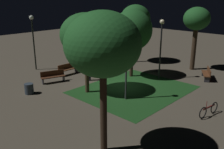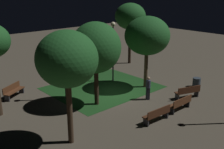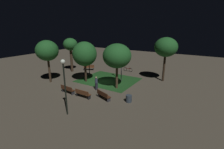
# 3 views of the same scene
# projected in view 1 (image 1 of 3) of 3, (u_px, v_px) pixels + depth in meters

# --- Properties ---
(ground_plane) EXTENTS (60.00, 60.00, 0.00)m
(ground_plane) POSITION_uv_depth(u_px,v_px,m) (121.00, 84.00, 18.72)
(ground_plane) COLOR #4C4438
(grass_lawn) EXTENTS (7.60, 6.35, 0.01)m
(grass_lawn) POSITION_uv_depth(u_px,v_px,m) (134.00, 90.00, 17.68)
(grass_lawn) COLOR #194219
(grass_lawn) RESTS_ON ground
(bench_path_side) EXTENTS (1.83, 0.59, 0.88)m
(bench_path_side) POSITION_uv_depth(u_px,v_px,m) (88.00, 64.00, 22.57)
(bench_path_side) COLOR #422314
(bench_path_side) RESTS_ON ground
(bench_front_right) EXTENTS (1.81, 0.50, 0.88)m
(bench_front_right) POSITION_uv_depth(u_px,v_px,m) (68.00, 69.00, 21.02)
(bench_front_right) COLOR #512D19
(bench_front_right) RESTS_ON ground
(bench_lawn_edge) EXTENTS (1.86, 1.05, 0.88)m
(bench_lawn_edge) POSITION_uv_depth(u_px,v_px,m) (53.00, 76.00, 19.07)
(bench_lawn_edge) COLOR #422314
(bench_lawn_edge) RESTS_ON ground
(bench_corner) EXTENTS (1.80, 1.33, 0.88)m
(bench_corner) POSITION_uv_depth(u_px,v_px,m) (207.00, 73.00, 19.75)
(bench_corner) COLOR #512D19
(bench_corner) RESTS_ON ground
(tree_left_canopy) EXTENTS (2.83, 2.83, 5.53)m
(tree_left_canopy) POSITION_uv_depth(u_px,v_px,m) (135.00, 19.00, 23.81)
(tree_left_canopy) COLOR #38281C
(tree_left_canopy) RESTS_ON ground
(tree_tall_center) EXTENTS (3.13, 3.13, 5.33)m
(tree_tall_center) POSITION_uv_depth(u_px,v_px,m) (132.00, 30.00, 19.50)
(tree_tall_center) COLOR #2D2116
(tree_tall_center) RESTS_ON ground
(tree_back_right) EXTENTS (3.29, 3.29, 5.34)m
(tree_back_right) POSITION_uv_depth(u_px,v_px,m) (86.00, 35.00, 16.08)
(tree_back_right) COLOR #423021
(tree_back_right) RESTS_ON ground
(tree_back_left) EXTENTS (2.95, 2.95, 5.86)m
(tree_back_left) POSITION_uv_depth(u_px,v_px,m) (103.00, 45.00, 9.40)
(tree_back_left) COLOR #2D2116
(tree_back_left) RESTS_ON ground
(tree_lawn_side) EXTENTS (2.23, 2.23, 5.43)m
(tree_lawn_side) POSITION_uv_depth(u_px,v_px,m) (197.00, 20.00, 21.24)
(tree_lawn_side) COLOR #38281C
(tree_lawn_side) RESTS_ON ground
(lamp_post_plaza_west) EXTENTS (0.36, 0.36, 4.74)m
(lamp_post_plaza_west) POSITION_uv_depth(u_px,v_px,m) (126.00, 50.00, 15.11)
(lamp_post_plaza_west) COLOR #333338
(lamp_post_plaza_west) RESTS_ON ground
(lamp_post_path_center) EXTENTS (0.36, 0.36, 4.64)m
(lamp_post_path_center) POSITION_uv_depth(u_px,v_px,m) (161.00, 39.00, 19.07)
(lamp_post_path_center) COLOR black
(lamp_post_path_center) RESTS_ON ground
(lamp_post_plaza_east) EXTENTS (0.36, 0.36, 4.73)m
(lamp_post_plaza_east) POSITION_uv_depth(u_px,v_px,m) (33.00, 34.00, 21.51)
(lamp_post_plaza_east) COLOR black
(lamp_post_plaza_east) RESTS_ON ground
(trash_bin) EXTENTS (0.59, 0.59, 0.71)m
(trash_bin) POSITION_uv_depth(u_px,v_px,m) (29.00, 89.00, 16.86)
(trash_bin) COLOR #2D3842
(trash_bin) RESTS_ON ground
(bicycle) EXTENTS (1.73, 0.33, 0.93)m
(bicycle) POSITION_uv_depth(u_px,v_px,m) (209.00, 110.00, 13.78)
(bicycle) COLOR black
(bicycle) RESTS_ON ground
(pedestrian) EXTENTS (0.32, 0.34, 1.61)m
(pedestrian) POSITION_uv_depth(u_px,v_px,m) (89.00, 70.00, 19.35)
(pedestrian) COLOR black
(pedestrian) RESTS_ON ground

